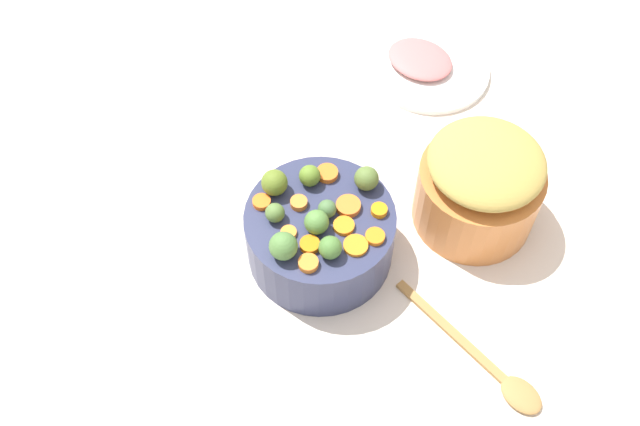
% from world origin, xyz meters
% --- Properties ---
extents(tabletop, '(2.40, 2.40, 0.02)m').
position_xyz_m(tabletop, '(0.00, 0.00, 0.01)').
color(tabletop, silver).
rests_on(tabletop, ground).
extents(serving_bowl_carrots, '(0.24, 0.24, 0.11)m').
position_xyz_m(serving_bowl_carrots, '(0.02, -0.05, 0.07)').
color(serving_bowl_carrots, '#2E3453').
rests_on(serving_bowl_carrots, tabletop).
extents(metal_pot, '(0.20, 0.20, 0.12)m').
position_xyz_m(metal_pot, '(-0.19, -0.22, 0.08)').
color(metal_pot, '#CB763A').
rests_on(metal_pot, tabletop).
extents(stuffing_mound, '(0.18, 0.18, 0.05)m').
position_xyz_m(stuffing_mound, '(-0.19, -0.22, 0.16)').
color(stuffing_mound, '#B39647').
rests_on(stuffing_mound, metal_pot).
extents(carrot_slice_0, '(0.04, 0.04, 0.01)m').
position_xyz_m(carrot_slice_0, '(-0.02, -0.04, 0.13)').
color(carrot_slice_0, orange).
rests_on(carrot_slice_0, serving_bowl_carrots).
extents(carrot_slice_1, '(0.03, 0.03, 0.01)m').
position_xyz_m(carrot_slice_1, '(0.05, 0.00, 0.13)').
color(carrot_slice_1, orange).
rests_on(carrot_slice_1, serving_bowl_carrots).
extents(carrot_slice_2, '(0.04, 0.04, 0.01)m').
position_xyz_m(carrot_slice_2, '(-0.07, -0.04, 0.13)').
color(carrot_slice_2, orange).
rests_on(carrot_slice_2, serving_bowl_carrots).
extents(carrot_slice_3, '(0.04, 0.04, 0.01)m').
position_xyz_m(carrot_slice_3, '(0.11, -0.03, 0.13)').
color(carrot_slice_3, orange).
rests_on(carrot_slice_3, serving_bowl_carrots).
extents(carrot_slice_4, '(0.04, 0.04, 0.01)m').
position_xyz_m(carrot_slice_4, '(-0.00, 0.04, 0.13)').
color(carrot_slice_4, orange).
rests_on(carrot_slice_4, serving_bowl_carrots).
extents(carrot_slice_5, '(0.05, 0.05, 0.01)m').
position_xyz_m(carrot_slice_5, '(-0.02, -0.08, 0.13)').
color(carrot_slice_5, orange).
rests_on(carrot_slice_5, serving_bowl_carrots).
extents(carrot_slice_6, '(0.05, 0.05, 0.01)m').
position_xyz_m(carrot_slice_6, '(-0.05, -0.02, 0.13)').
color(carrot_slice_6, orange).
rests_on(carrot_slice_6, serving_bowl_carrots).
extents(carrot_slice_7, '(0.04, 0.04, 0.01)m').
position_xyz_m(carrot_slice_7, '(0.01, 0.01, 0.13)').
color(carrot_slice_7, orange).
rests_on(carrot_slice_7, serving_bowl_carrots).
extents(carrot_slice_8, '(0.03, 0.03, 0.01)m').
position_xyz_m(carrot_slice_8, '(0.06, -0.05, 0.13)').
color(carrot_slice_8, orange).
rests_on(carrot_slice_8, serving_bowl_carrots).
extents(carrot_slice_9, '(0.03, 0.03, 0.01)m').
position_xyz_m(carrot_slice_9, '(-0.06, -0.09, 0.13)').
color(carrot_slice_9, orange).
rests_on(carrot_slice_9, serving_bowl_carrots).
extents(carrot_slice_10, '(0.04, 0.04, 0.01)m').
position_xyz_m(carrot_slice_10, '(0.04, -0.12, 0.13)').
color(carrot_slice_10, orange).
rests_on(carrot_slice_10, serving_bowl_carrots).
extents(brussels_sprout_0, '(0.04, 0.04, 0.04)m').
position_xyz_m(brussels_sprout_0, '(0.04, 0.03, 0.15)').
color(brussels_sprout_0, '#4E7A3B').
rests_on(brussels_sprout_0, serving_bowl_carrots).
extents(brussels_sprout_1, '(0.03, 0.03, 0.03)m').
position_xyz_m(brussels_sprout_1, '(0.08, -0.02, 0.14)').
color(brussels_sprout_1, '#547437').
rests_on(brussels_sprout_1, serving_bowl_carrots).
extents(brussels_sprout_2, '(0.04, 0.04, 0.04)m').
position_xyz_m(brussels_sprout_2, '(0.01, -0.02, 0.14)').
color(brussels_sprout_2, '#51813B').
rests_on(brussels_sprout_2, serving_bowl_carrots).
extents(brussels_sprout_3, '(0.04, 0.04, 0.04)m').
position_xyz_m(brussels_sprout_3, '(-0.02, 0.01, 0.14)').
color(brussels_sprout_3, '#497734').
rests_on(brussels_sprout_3, serving_bowl_carrots).
extents(brussels_sprout_4, '(0.03, 0.03, 0.03)m').
position_xyz_m(brussels_sprout_4, '(0.01, -0.06, 0.14)').
color(brussels_sprout_4, '#486D3E').
rests_on(brussels_sprout_4, serving_bowl_carrots).
extents(brussels_sprout_5, '(0.03, 0.03, 0.03)m').
position_xyz_m(brussels_sprout_5, '(0.06, -0.10, 0.14)').
color(brussels_sprout_5, '#597A26').
rests_on(brussels_sprout_5, serving_bowl_carrots).
extents(brussels_sprout_6, '(0.04, 0.04, 0.04)m').
position_xyz_m(brussels_sprout_6, '(-0.03, -0.13, 0.14)').
color(brussels_sprout_6, '#567033').
rests_on(brussels_sprout_6, serving_bowl_carrots).
extents(brussels_sprout_7, '(0.04, 0.04, 0.04)m').
position_xyz_m(brussels_sprout_7, '(0.10, -0.06, 0.15)').
color(brussels_sprout_7, '#5C7324').
rests_on(brussels_sprout_7, serving_bowl_carrots).
extents(wooden_spoon, '(0.27, 0.15, 0.01)m').
position_xyz_m(wooden_spoon, '(-0.30, 0.04, 0.03)').
color(wooden_spoon, '#A67942').
rests_on(wooden_spoon, tabletop).
extents(ham_plate, '(0.23, 0.23, 0.01)m').
position_xyz_m(ham_plate, '(-0.02, -0.51, 0.03)').
color(ham_plate, white).
rests_on(ham_plate, tabletop).
extents(ham_slice_main, '(0.16, 0.14, 0.02)m').
position_xyz_m(ham_slice_main, '(0.01, -0.52, 0.04)').
color(ham_slice_main, '#C46D6D').
rests_on(ham_slice_main, ham_plate).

